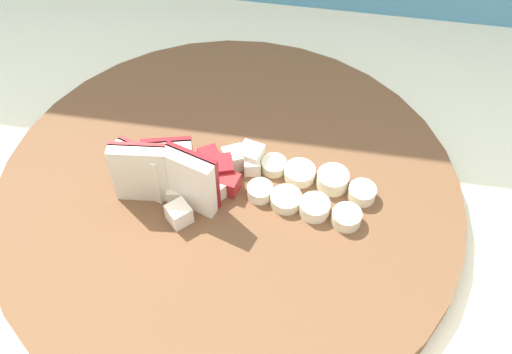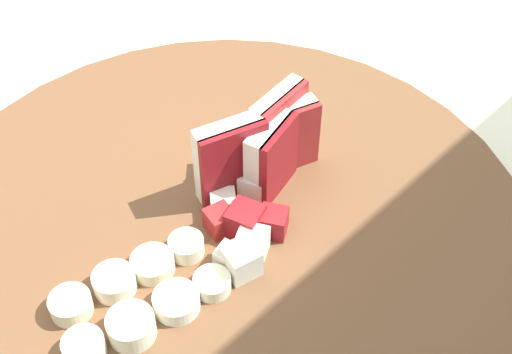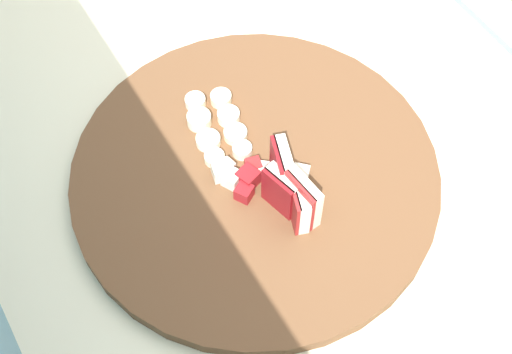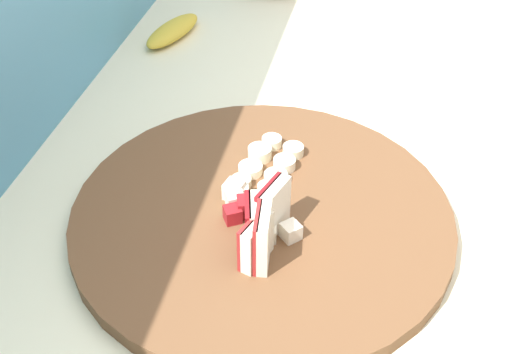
{
  "view_description": "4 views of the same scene",
  "coord_description": "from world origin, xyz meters",
  "px_view_note": "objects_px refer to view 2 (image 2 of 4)",
  "views": [
    {
      "loc": [
        -0.04,
        -0.29,
        1.39
      ],
      "look_at": [
        -0.1,
        0.06,
        0.95
      ],
      "focal_mm": 44.1,
      "sensor_mm": 36.0,
      "label": 1
    },
    {
      "loc": [
        0.08,
        0.3,
        1.31
      ],
      "look_at": [
        -0.14,
        0.08,
        0.98
      ],
      "focal_mm": 50.41,
      "sensor_mm": 36.0,
      "label": 2
    },
    {
      "loc": [
        -0.51,
        0.29,
        1.64
      ],
      "look_at": [
        -0.14,
        0.07,
        0.95
      ],
      "focal_mm": 50.2,
      "sensor_mm": 36.0,
      "label": 3
    },
    {
      "loc": [
        -0.66,
        -0.05,
        1.43
      ],
      "look_at": [
        -0.11,
        0.07,
        0.97
      ],
      "focal_mm": 46.01,
      "sensor_mm": 36.0,
      "label": 4
    }
  ],
  "objects_px": {
    "apple_wedge_fan": "(266,147)",
    "apple_dice_pile": "(242,214)",
    "cutting_board": "(221,236)",
    "banana_slice_rows": "(138,296)"
  },
  "relations": [
    {
      "from": "apple_dice_pile",
      "to": "apple_wedge_fan",
      "type": "bearing_deg",
      "value": -155.19
    },
    {
      "from": "apple_wedge_fan",
      "to": "banana_slice_rows",
      "type": "bearing_deg",
      "value": 8.26
    },
    {
      "from": "apple_wedge_fan",
      "to": "apple_dice_pile",
      "type": "distance_m",
      "value": 0.05
    },
    {
      "from": "apple_wedge_fan",
      "to": "banana_slice_rows",
      "type": "xyz_separation_m",
      "value": [
        0.13,
        0.02,
        -0.02
      ]
    },
    {
      "from": "apple_wedge_fan",
      "to": "apple_dice_pile",
      "type": "relative_size",
      "value": 0.96
    },
    {
      "from": "cutting_board",
      "to": "apple_dice_pile",
      "type": "bearing_deg",
      "value": 148.03
    },
    {
      "from": "cutting_board",
      "to": "banana_slice_rows",
      "type": "relative_size",
      "value": 3.84
    },
    {
      "from": "cutting_board",
      "to": "banana_slice_rows",
      "type": "bearing_deg",
      "value": 5.78
    },
    {
      "from": "apple_wedge_fan",
      "to": "banana_slice_rows",
      "type": "distance_m",
      "value": 0.14
    },
    {
      "from": "apple_wedge_fan",
      "to": "banana_slice_rows",
      "type": "height_order",
      "value": "apple_wedge_fan"
    }
  ]
}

